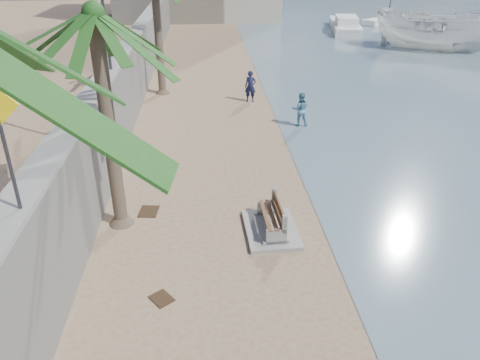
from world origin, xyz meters
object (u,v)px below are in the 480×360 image
bench_far (271,220)px  yacht_far (345,27)px  palm_mid (94,16)px  boat_cruiser (438,28)px  sailboat_west (388,20)px  person_a (250,84)px  person_b (300,107)px

bench_far → yacht_far: yacht_far is taller
palm_mid → yacht_far: bearing=63.9°
bench_far → boat_cruiser: bearing=56.5°
palm_mid → sailboat_west: bearing=59.5°
bench_far → boat_cruiser: 30.65m
palm_mid → person_a: size_ratio=3.72×
boat_cruiser → person_b: bearing=169.5°
palm_mid → person_b: bearing=48.5°
person_b → sailboat_west: sailboat_west is taller
bench_far → person_b: (2.63, 9.09, 0.49)m
bench_far → sailboat_west: size_ratio=0.21×
yacht_far → sailboat_west: size_ratio=0.80×
person_a → sailboat_west: bearing=68.7°
yacht_far → sailboat_west: bearing=-44.4°
palm_mid → sailboat_west: size_ratio=0.66×
bench_far → person_b: person_b is taller
palm_mid → person_b: size_ratio=3.99×
palm_mid → person_b: palm_mid is taller
palm_mid → person_b: 12.28m
person_a → person_b: (2.02, -3.96, -0.07)m
yacht_far → sailboat_west: sailboat_west is taller
person_b → yacht_far: 27.87m
bench_far → person_a: person_a is taller
boat_cruiser → sailboat_west: (1.21, 13.90, -1.43)m
bench_far → palm_mid: palm_mid is taller
boat_cruiser → person_a: bearing=157.9°
person_b → bench_far: bearing=80.1°
person_a → boat_cruiser: boat_cruiser is taller
boat_cruiser → yacht_far: size_ratio=0.49×
bench_far → person_a: size_ratio=1.20×
person_b → person_a: bearing=-56.7°
sailboat_west → bench_far: bearing=-114.7°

